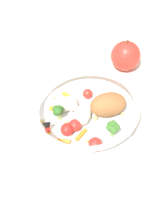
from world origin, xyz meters
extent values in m
plane|color=silver|center=(0.00, 0.00, 0.00)|extent=(2.40, 2.40, 0.00)
cylinder|color=white|center=(0.00, 0.00, 0.01)|extent=(0.23, 0.23, 0.01)
torus|color=white|center=(0.00, 0.00, 0.06)|extent=(0.24, 0.24, 0.01)
ellipsoid|color=#935B33|center=(-0.01, 0.05, 0.04)|extent=(0.07, 0.09, 0.06)
cylinder|color=#7FAD5B|center=(0.05, 0.06, 0.02)|extent=(0.01, 0.01, 0.02)
sphere|color=#386B28|center=(0.06, 0.06, 0.04)|extent=(0.02, 0.02, 0.02)
sphere|color=#386B28|center=(0.06, 0.06, 0.04)|extent=(0.01, 0.01, 0.01)
sphere|color=#386B28|center=(0.06, 0.06, 0.04)|extent=(0.02, 0.02, 0.02)
sphere|color=#386B28|center=(0.05, 0.06, 0.04)|extent=(0.01, 0.01, 0.01)
sphere|color=#386B28|center=(0.05, 0.06, 0.04)|extent=(0.02, 0.02, 0.02)
sphere|color=#386B28|center=(0.05, 0.05, 0.04)|extent=(0.02, 0.02, 0.02)
sphere|color=#386B28|center=(0.06, 0.05, 0.04)|extent=(0.01, 0.01, 0.01)
sphere|color=#386B28|center=(0.06, 0.05, 0.04)|extent=(0.02, 0.02, 0.02)
cylinder|color=#8EB766|center=(0.00, -0.06, 0.02)|extent=(0.01, 0.01, 0.02)
sphere|color=#2D6023|center=(0.01, -0.06, 0.05)|extent=(0.02, 0.02, 0.02)
sphere|color=#2D6023|center=(0.01, -0.05, 0.04)|extent=(0.01, 0.01, 0.01)
sphere|color=#2D6023|center=(0.00, -0.05, 0.04)|extent=(0.01, 0.01, 0.01)
sphere|color=#2D6023|center=(0.00, -0.06, 0.05)|extent=(0.01, 0.01, 0.01)
sphere|color=#2D6023|center=(0.00, -0.06, 0.05)|extent=(0.02, 0.02, 0.02)
sphere|color=#2D6023|center=(0.00, -0.06, 0.04)|extent=(0.01, 0.01, 0.01)
sphere|color=#2D6023|center=(0.01, -0.06, 0.04)|extent=(0.01, 0.01, 0.01)
sphere|color=silver|center=(-0.02, -0.04, 0.03)|extent=(0.03, 0.03, 0.03)
sphere|color=silver|center=(-0.02, -0.03, 0.03)|extent=(0.03, 0.03, 0.03)
sphere|color=silver|center=(-0.04, -0.03, 0.03)|extent=(0.03, 0.03, 0.03)
sphere|color=silver|center=(-0.04, -0.04, 0.03)|extent=(0.02, 0.02, 0.02)
sphere|color=silver|center=(-0.03, -0.04, 0.03)|extent=(0.03, 0.03, 0.03)
sphere|color=silver|center=(-0.03, -0.05, 0.02)|extent=(0.02, 0.02, 0.02)
sphere|color=silver|center=(0.02, -0.01, 0.03)|extent=(0.03, 0.03, 0.03)
sphere|color=silver|center=(0.01, 0.00, 0.03)|extent=(0.02, 0.02, 0.02)
sphere|color=silver|center=(0.00, 0.00, 0.03)|extent=(0.03, 0.03, 0.03)
sphere|color=silver|center=(0.00, -0.01, 0.03)|extent=(0.03, 0.03, 0.03)
sphere|color=silver|center=(0.00, -0.01, 0.03)|extent=(0.02, 0.02, 0.02)
sphere|color=silver|center=(0.01, -0.01, 0.03)|extent=(0.02, 0.02, 0.02)
cube|color=yellow|center=(0.04, -0.08, 0.01)|extent=(0.02, 0.01, 0.00)
cylinder|color=red|center=(0.04, -0.08, 0.02)|extent=(0.01, 0.01, 0.02)
sphere|color=black|center=(0.04, -0.08, 0.04)|extent=(0.01, 0.01, 0.01)
sphere|color=black|center=(0.03, -0.08, 0.04)|extent=(0.01, 0.01, 0.01)
sphere|color=black|center=(0.04, -0.09, 0.04)|extent=(0.01, 0.01, 0.01)
cylinder|color=orange|center=(0.05, -0.01, 0.02)|extent=(0.03, 0.03, 0.01)
cylinder|color=orange|center=(-0.07, -0.04, 0.02)|extent=(0.03, 0.03, 0.01)
cylinder|color=orange|center=(0.07, -0.05, 0.02)|extent=(0.02, 0.03, 0.01)
cylinder|color=orange|center=(-0.02, -0.07, 0.02)|extent=(0.02, 0.03, 0.01)
sphere|color=red|center=(0.04, -0.04, 0.03)|extent=(0.03, 0.03, 0.03)
sphere|color=red|center=(-0.06, 0.01, 0.02)|extent=(0.02, 0.02, 0.02)
sphere|color=red|center=(0.03, -0.02, 0.03)|extent=(0.03, 0.03, 0.03)
sphere|color=red|center=(0.08, 0.02, 0.03)|extent=(0.03, 0.03, 0.03)
sphere|color=tan|center=(-0.06, 0.07, 0.02)|extent=(0.01, 0.01, 0.01)
sphere|color=tan|center=(0.00, 0.09, 0.02)|extent=(0.01, 0.01, 0.01)
sphere|color=#D1B775|center=(-0.04, 0.08, 0.02)|extent=(0.01, 0.01, 0.01)
sphere|color=tan|center=(0.01, -0.10, 0.02)|extent=(0.01, 0.01, 0.01)
sphere|color=tan|center=(-0.05, -0.03, 0.02)|extent=(0.01, 0.01, 0.01)
sphere|color=#D1B775|center=(-0.02, 0.00, 0.02)|extent=(0.01, 0.01, 0.01)
sphere|color=tan|center=(0.02, -0.04, 0.02)|extent=(0.01, 0.01, 0.01)
sphere|color=#D1B775|center=(0.08, 0.05, 0.02)|extent=(0.01, 0.01, 0.01)
sphere|color=#D1B775|center=(-0.06, -0.07, 0.02)|extent=(0.01, 0.01, 0.01)
sphere|color=#D1B775|center=(0.07, 0.00, 0.02)|extent=(0.01, 0.01, 0.01)
sphere|color=#D1B775|center=(-0.06, -0.05, 0.02)|extent=(0.01, 0.01, 0.01)
sphere|color=tan|center=(0.01, 0.02, 0.02)|extent=(0.01, 0.01, 0.01)
sphere|color=red|center=(-0.18, 0.12, 0.04)|extent=(0.08, 0.08, 0.08)
cylinder|color=brown|center=(-0.18, 0.12, 0.09)|extent=(0.00, 0.00, 0.01)
cube|color=white|center=(0.22, -0.10, 0.00)|extent=(0.15, 0.16, 0.01)
camera|label=1|loc=(0.39, -0.03, 0.50)|focal=43.09mm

